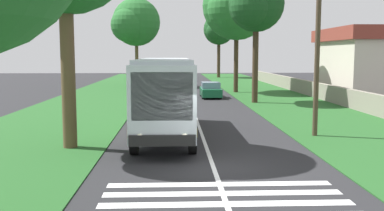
{
  "coord_description": "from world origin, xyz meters",
  "views": [
    {
      "loc": [
        -14.78,
        1.39,
        3.94
      ],
      "look_at": [
        5.42,
        0.54,
        1.6
      ],
      "focal_mm": 41.47,
      "sensor_mm": 36.0,
      "label": 1
    }
  ],
  "objects_px": {
    "trailing_car_1": "(168,86)",
    "utility_pole": "(318,42)",
    "roadside_tree_right_1": "(254,6)",
    "trailing_car_2": "(169,81)",
    "roadside_tree_right_2": "(235,8)",
    "coach_bus": "(165,92)",
    "trailing_minibus_0": "(170,71)",
    "roadside_tree_right_0": "(218,30)",
    "trailing_car_0": "(211,90)",
    "roadside_tree_left_0": "(135,24)",
    "roadside_building": "(375,62)"
  },
  "relations": [
    {
      "from": "trailing_car_1",
      "to": "trailing_car_2",
      "type": "height_order",
      "value": "same"
    },
    {
      "from": "roadside_tree_left_0",
      "to": "roadside_tree_right_1",
      "type": "relative_size",
      "value": 1.06
    },
    {
      "from": "coach_bus",
      "to": "roadside_tree_right_0",
      "type": "bearing_deg",
      "value": -8.4
    },
    {
      "from": "trailing_minibus_0",
      "to": "coach_bus",
      "type": "bearing_deg",
      "value": -179.89
    },
    {
      "from": "trailing_car_1",
      "to": "utility_pole",
      "type": "relative_size",
      "value": 0.49
    },
    {
      "from": "trailing_car_0",
      "to": "trailing_minibus_0",
      "type": "distance_m",
      "value": 24.89
    },
    {
      "from": "trailing_car_1",
      "to": "roadside_tree_left_0",
      "type": "bearing_deg",
      "value": 26.1
    },
    {
      "from": "trailing_car_2",
      "to": "roadside_tree_left_0",
      "type": "height_order",
      "value": "roadside_tree_left_0"
    },
    {
      "from": "roadside_tree_right_2",
      "to": "utility_pole",
      "type": "xyz_separation_m",
      "value": [
        -24.88,
        -0.5,
        -4.14
      ]
    },
    {
      "from": "coach_bus",
      "to": "roadside_building",
      "type": "relative_size",
      "value": 1.02
    },
    {
      "from": "trailing_car_0",
      "to": "roadside_building",
      "type": "bearing_deg",
      "value": -86.42
    },
    {
      "from": "trailing_car_1",
      "to": "roadside_tree_right_2",
      "type": "distance_m",
      "value": 10.63
    },
    {
      "from": "coach_bus",
      "to": "roadside_tree_right_2",
      "type": "height_order",
      "value": "roadside_tree_right_2"
    },
    {
      "from": "roadside_tree_right_1",
      "to": "trailing_car_0",
      "type": "bearing_deg",
      "value": 34.29
    },
    {
      "from": "trailing_minibus_0",
      "to": "roadside_tree_right_1",
      "type": "distance_m",
      "value": 30.56
    },
    {
      "from": "trailing_car_0",
      "to": "trailing_car_2",
      "type": "relative_size",
      "value": 1.0
    },
    {
      "from": "coach_bus",
      "to": "trailing_minibus_0",
      "type": "distance_m",
      "value": 43.64
    },
    {
      "from": "trailing_minibus_0",
      "to": "roadside_tree_right_1",
      "type": "height_order",
      "value": "roadside_tree_right_1"
    },
    {
      "from": "roadside_tree_left_0",
      "to": "roadside_tree_right_2",
      "type": "height_order",
      "value": "roadside_tree_right_2"
    },
    {
      "from": "trailing_minibus_0",
      "to": "roadside_tree_right_0",
      "type": "relative_size",
      "value": 0.56
    },
    {
      "from": "roadside_building",
      "to": "trailing_minibus_0",
      "type": "bearing_deg",
      "value": 39.64
    },
    {
      "from": "roadside_tree_left_0",
      "to": "roadside_building",
      "type": "bearing_deg",
      "value": -120.35
    },
    {
      "from": "roadside_tree_right_0",
      "to": "coach_bus",
      "type": "bearing_deg",
      "value": 171.6
    },
    {
      "from": "trailing_minibus_0",
      "to": "utility_pole",
      "type": "xyz_separation_m",
      "value": [
        -44.04,
        -7.31,
        2.99
      ]
    },
    {
      "from": "trailing_car_1",
      "to": "utility_pole",
      "type": "bearing_deg",
      "value": -164.1
    },
    {
      "from": "roadside_tree_right_0",
      "to": "roadside_tree_right_2",
      "type": "height_order",
      "value": "roadside_tree_right_2"
    },
    {
      "from": "utility_pole",
      "to": "roadside_building",
      "type": "height_order",
      "value": "utility_pole"
    },
    {
      "from": "utility_pole",
      "to": "roadside_tree_right_0",
      "type": "bearing_deg",
      "value": -0.82
    },
    {
      "from": "roadside_tree_right_2",
      "to": "roadside_tree_right_0",
      "type": "bearing_deg",
      "value": -2.47
    },
    {
      "from": "roadside_tree_right_1",
      "to": "utility_pole",
      "type": "distance_m",
      "value": 15.28
    },
    {
      "from": "trailing_car_1",
      "to": "coach_bus",
      "type": "bearing_deg",
      "value": -179.61
    },
    {
      "from": "trailing_car_2",
      "to": "roadside_tree_right_0",
      "type": "relative_size",
      "value": 0.4
    },
    {
      "from": "trailing_car_2",
      "to": "roadside_tree_right_2",
      "type": "xyz_separation_m",
      "value": [
        -8.1,
        -6.9,
        8.01
      ]
    },
    {
      "from": "roadside_tree_right_1",
      "to": "roadside_tree_right_2",
      "type": "distance_m",
      "value": 9.99
    },
    {
      "from": "coach_bus",
      "to": "roadside_tree_right_1",
      "type": "distance_m",
      "value": 17.04
    },
    {
      "from": "roadside_tree_right_1",
      "to": "trailing_car_1",
      "type": "bearing_deg",
      "value": 32.65
    },
    {
      "from": "coach_bus",
      "to": "roadside_tree_left_0",
      "type": "distance_m",
      "value": 34.66
    },
    {
      "from": "trailing_car_2",
      "to": "roadside_tree_right_1",
      "type": "relative_size",
      "value": 0.42
    },
    {
      "from": "trailing_car_0",
      "to": "roadside_tree_right_2",
      "type": "relative_size",
      "value": 0.35
    },
    {
      "from": "trailing_car_1",
      "to": "roadside_tree_left_0",
      "type": "height_order",
      "value": "roadside_tree_left_0"
    },
    {
      "from": "trailing_car_0",
      "to": "roadside_building",
      "type": "relative_size",
      "value": 0.39
    },
    {
      "from": "trailing_car_2",
      "to": "utility_pole",
      "type": "bearing_deg",
      "value": -167.35
    },
    {
      "from": "trailing_car_2",
      "to": "roadside_building",
      "type": "height_order",
      "value": "roadside_building"
    },
    {
      "from": "roadside_tree_right_0",
      "to": "utility_pole",
      "type": "bearing_deg",
      "value": 179.18
    },
    {
      "from": "trailing_minibus_0",
      "to": "roadside_tree_right_2",
      "type": "height_order",
      "value": "roadside_tree_right_2"
    },
    {
      "from": "coach_bus",
      "to": "trailing_car_0",
      "type": "distance_m",
      "value": 19.5
    },
    {
      "from": "roadside_tree_right_2",
      "to": "utility_pole",
      "type": "relative_size",
      "value": 1.41
    },
    {
      "from": "trailing_minibus_0",
      "to": "roadside_tree_right_1",
      "type": "xyz_separation_m",
      "value": [
        -29.1,
        -6.99,
        6.2
      ]
    },
    {
      "from": "trailing_minibus_0",
      "to": "trailing_car_2",
      "type": "bearing_deg",
      "value": 179.53
    },
    {
      "from": "coach_bus",
      "to": "trailing_car_0",
      "type": "bearing_deg",
      "value": -11.29
    }
  ]
}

